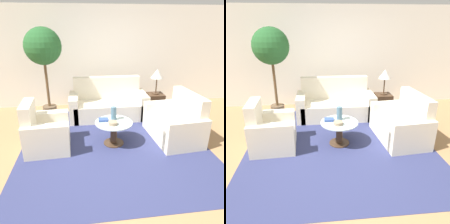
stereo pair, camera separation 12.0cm
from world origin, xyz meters
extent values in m
plane|color=#9E754C|center=(0.00, 0.00, 0.00)|extent=(14.00, 14.00, 0.00)
cube|color=white|center=(0.00, 2.91, 1.30)|extent=(10.00, 0.06, 2.60)
cube|color=navy|center=(0.09, 0.59, 0.00)|extent=(3.42, 3.56, 0.01)
cube|color=beige|center=(0.13, 1.87, 0.20)|extent=(1.63, 0.83, 0.40)
cube|color=beige|center=(0.13, 2.19, 0.47)|extent=(1.63, 0.18, 0.94)
cube|color=beige|center=(-0.69, 1.87, 0.30)|extent=(0.20, 0.83, 0.59)
cube|color=beige|center=(0.95, 1.87, 0.30)|extent=(0.20, 0.83, 0.59)
cube|color=beige|center=(-1.12, 0.59, 0.20)|extent=(0.80, 0.66, 0.40)
cube|color=beige|center=(-1.42, 0.58, 0.45)|extent=(0.21, 0.63, 0.90)
cube|color=beige|center=(-1.11, 0.29, 0.30)|extent=(0.78, 0.24, 0.59)
cube|color=beige|center=(-1.14, 0.90, 0.30)|extent=(0.78, 0.24, 0.59)
cube|color=beige|center=(1.28, 0.67, 0.20)|extent=(0.88, 1.10, 0.40)
cube|color=beige|center=(1.59, 0.70, 0.46)|extent=(0.27, 1.04, 0.92)
cube|color=beige|center=(1.24, 1.19, 0.30)|extent=(0.81, 0.27, 0.59)
cube|color=beige|center=(1.33, 0.16, 0.30)|extent=(0.81, 0.27, 0.59)
cylinder|color=#422D1E|center=(0.09, 0.59, 0.01)|extent=(0.39, 0.39, 0.02)
cylinder|color=#422D1E|center=(0.09, 0.59, 0.22)|extent=(0.13, 0.13, 0.43)
cylinder|color=#B2C6C6|center=(0.09, 0.59, 0.44)|extent=(0.70, 0.70, 0.02)
cube|color=#422D1E|center=(1.33, 1.96, 0.26)|extent=(0.39, 0.39, 0.52)
cylinder|color=#422D1E|center=(1.33, 1.96, 0.53)|extent=(0.18, 0.18, 0.02)
cylinder|color=#422D1E|center=(1.33, 1.96, 0.73)|extent=(0.03, 0.03, 0.37)
cone|color=beige|center=(1.33, 1.96, 1.03)|extent=(0.30, 0.30, 0.22)
cylinder|color=brown|center=(-1.27, 1.97, 0.16)|extent=(0.32, 0.32, 0.32)
cylinder|color=brown|center=(-1.27, 1.97, 0.90)|extent=(0.06, 0.06, 1.15)
sphere|color=#235628|center=(-1.27, 1.97, 1.69)|extent=(0.80, 0.80, 0.80)
cylinder|color=slate|center=(0.10, 0.70, 0.58)|extent=(0.10, 0.10, 0.26)
cylinder|color=gray|center=(0.06, 0.48, 0.48)|extent=(0.17, 0.17, 0.06)
cube|color=#334C8C|center=(-0.10, 0.67, 0.47)|extent=(0.18, 0.15, 0.04)
camera|label=1|loc=(-0.43, -3.05, 2.15)|focal=35.00mm
camera|label=2|loc=(-0.31, -3.07, 2.15)|focal=35.00mm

